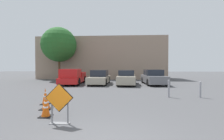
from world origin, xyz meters
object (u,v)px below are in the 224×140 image
traffic_cone_second (46,102)px  traffic_cone_third (45,96)px  pickup_truck (73,77)px  bollard_nearest (169,88)px  road_closed_sign (59,102)px  parked_car_second (126,78)px  parked_car_nearest (100,78)px  bollard_second (200,89)px  traffic_cone_nearest (46,107)px  parked_car_third (153,78)px

traffic_cone_second → traffic_cone_third: bearing=119.2°
traffic_cone_third → pickup_truck: size_ratio=0.15×
bollard_nearest → road_closed_sign: bearing=-137.0°
parked_car_second → bollard_nearest: 6.75m
pickup_truck → parked_car_nearest: 2.82m
traffic_cone_third → bollard_second: (8.34, 2.03, 0.13)m
traffic_cone_third → traffic_cone_second: bearing=-60.8°
traffic_cone_second → traffic_cone_nearest: bearing=-63.5°
parked_car_nearest → bollard_second: bearing=138.5°
parked_car_second → bollard_nearest: bearing=113.6°
road_closed_sign → bollard_second: (6.62, 4.47, -0.19)m
pickup_truck → bollard_nearest: 10.17m
traffic_cone_nearest → traffic_cone_second: 1.05m
traffic_cone_third → parked_car_second: size_ratio=0.17×
parked_car_nearest → parked_car_third: parked_car_third is taller
pickup_truck → parked_car_second: (5.64, -0.04, -0.03)m
bollard_second → bollard_nearest: bearing=-180.0°
parked_car_second → bollard_second: parked_car_second is taller
parked_car_nearest → bollard_second: size_ratio=4.66×
traffic_cone_nearest → bollard_nearest: size_ratio=0.66×
road_closed_sign → parked_car_second: 11.12m
traffic_cone_second → traffic_cone_third: size_ratio=0.78×
traffic_cone_nearest → traffic_cone_third: 2.00m
road_closed_sign → traffic_cone_nearest: size_ratio=1.86×
road_closed_sign → parked_car_second: bearing=76.9°
parked_car_third → pickup_truck: bearing=-0.7°
road_closed_sign → bollard_second: size_ratio=1.33×
traffic_cone_nearest → bollard_second: (7.41, 3.81, 0.17)m
bollard_nearest → parked_car_second: bearing=109.7°
parked_car_third → traffic_cone_third: bearing=48.1°
traffic_cone_nearest → bollard_second: size_ratio=0.72×
traffic_cone_nearest → parked_car_third: (6.14, 10.54, 0.37)m
traffic_cone_nearest → traffic_cone_third: bearing=117.8°
bollard_nearest → traffic_cone_third: bearing=-162.7°
parked_car_second → bollard_second: size_ratio=4.65×
traffic_cone_second → parked_car_second: (3.78, 9.23, 0.40)m
road_closed_sign → parked_car_third: (5.35, 11.20, 0.01)m
road_closed_sign → traffic_cone_third: 3.00m
road_closed_sign → bollard_nearest: (4.80, 4.47, -0.15)m
pickup_truck → parked_car_third: (8.46, 0.34, -0.01)m
traffic_cone_third → bollard_nearest: bearing=17.3°
parked_car_second → parked_car_third: (2.82, 0.37, 0.02)m
road_closed_sign → traffic_cone_second: road_closed_sign is taller
road_closed_sign → parked_car_nearest: 11.11m
traffic_cone_nearest → parked_car_third: 12.20m
traffic_cone_second → parked_car_second: 9.98m
traffic_cone_third → parked_car_nearest: parked_car_nearest is taller
traffic_cone_third → parked_car_nearest: 8.79m
traffic_cone_second → bollard_nearest: size_ratio=0.58×
traffic_cone_third → road_closed_sign: bearing=-54.8°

